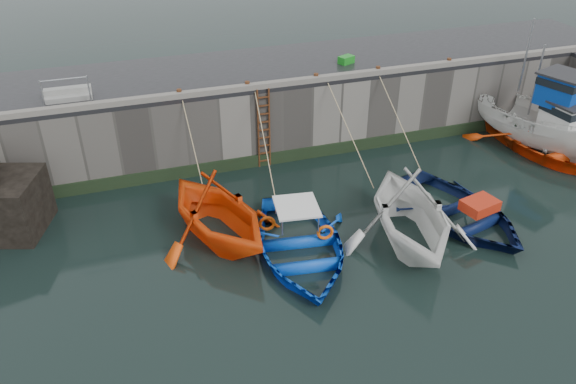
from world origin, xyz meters
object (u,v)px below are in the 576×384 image
object	(u,v)px
boat_near_blue	(299,253)
fish_crate	(346,60)
bollard_b	(247,85)
bollard_d	(378,70)
boat_near_blacktrim	(407,240)
bollard_e	(449,62)
boat_near_white	(219,237)
bollard_a	(179,93)
boat_near_navy	(457,218)
boat_far_white	(539,124)
boat_far_orange	(547,139)
bollard_c	(316,77)
ladder	(264,129)

from	to	relation	value
boat_near_blue	fish_crate	distance (m)	9.49
bollard_b	bollard_d	bearing A→B (deg)	0.00
boat_near_blacktrim	bollard_e	size ratio (longest dim) A/B	18.62
boat_near_white	bollard_e	distance (m)	12.10
boat_near_blue	bollard_a	size ratio (longest dim) A/B	19.60
boat_near_navy	boat_far_white	bearing A→B (deg)	18.07
boat_far_orange	bollard_c	size ratio (longest dim) A/B	26.51
bollard_d	bollard_e	world-z (taller)	same
fish_crate	bollard_b	world-z (taller)	fish_crate
bollard_b	bollard_c	world-z (taller)	same
boat_far_white	boat_far_orange	world-z (taller)	boat_far_white
boat_near_white	boat_far_white	world-z (taller)	boat_far_white
boat_near_navy	bollard_c	distance (m)	7.41
bollard_a	boat_near_navy	bearing A→B (deg)	-36.08
boat_near_navy	bollard_a	bearing A→B (deg)	130.92
boat_near_blacktrim	bollard_d	size ratio (longest dim) A/B	18.62
ladder	bollard_a	size ratio (longest dim) A/B	11.43
bollard_b	bollard_d	world-z (taller)	same
fish_crate	boat_near_white	bearing A→B (deg)	-162.14
ladder	boat_far_orange	world-z (taller)	boat_far_orange
boat_far_white	bollard_d	size ratio (longest dim) A/B	23.84
boat_near_blue	fish_crate	world-z (taller)	fish_crate
boat_far_white	bollard_e	xyz separation A→B (m)	(-3.27, 2.25, 2.28)
boat_far_orange	bollard_b	bearing A→B (deg)	161.05
boat_near_navy	fish_crate	size ratio (longest dim) A/B	8.51
boat_near_blacktrim	bollard_e	world-z (taller)	bollard_e
ladder	bollard_b	size ratio (longest dim) A/B	11.43
ladder	boat_near_blue	distance (m)	5.98
bollard_a	bollard_e	size ratio (longest dim) A/B	1.00
bollard_d	boat_near_blacktrim	bearing A→B (deg)	-105.92
ladder	bollard_d	xyz separation A→B (m)	(4.80, 0.34, 1.71)
ladder	boat_near_white	world-z (taller)	ladder
boat_near_blacktrim	fish_crate	distance (m)	8.72
ladder	fish_crate	distance (m)	4.81
boat_near_white	bollard_c	world-z (taller)	bollard_c
bollard_d	bollard_e	size ratio (longest dim) A/B	1.00
ladder	boat_far_orange	bearing A→B (deg)	-11.32
boat_far_orange	boat_near_blue	bearing A→B (deg)	-170.65
boat_near_navy	bollard_b	world-z (taller)	bollard_b
boat_far_white	bollard_e	distance (m)	4.57
boat_near_white	boat_near_blacktrim	size ratio (longest dim) A/B	0.95
boat_near_blue	boat_near_navy	distance (m)	5.71
boat_far_orange	bollard_e	distance (m)	5.23
boat_near_blacktrim	bollard_b	distance (m)	8.05
boat_near_white	fish_crate	size ratio (longest dim) A/B	7.94
ladder	bollard_c	distance (m)	2.81
bollard_a	bollard_e	xyz separation A→B (m)	(11.00, 0.00, 0.00)
bollard_b	bollard_e	distance (m)	8.50
boat_near_blue	boat_far_orange	xyz separation A→B (m)	(12.06, 3.44, 0.46)
bollard_a	bollard_b	world-z (taller)	same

